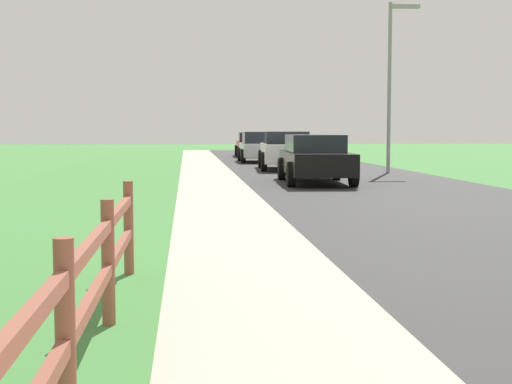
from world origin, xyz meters
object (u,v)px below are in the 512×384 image
parked_suv_black (315,158)px  street_lamp (392,72)px  parked_car_silver (259,147)px  parked_car_red (252,144)px  parked_car_white (286,150)px

parked_suv_black → street_lamp: size_ratio=0.80×
parked_car_silver → parked_suv_black: bearing=-89.0°
parked_car_red → parked_suv_black: bearing=-90.1°
street_lamp → parked_suv_black: bearing=-126.4°
parked_suv_black → parked_car_white: bearing=89.1°
parked_car_white → street_lamp: bearing=-35.5°
parked_car_red → parked_car_white: bearing=-89.7°
parked_car_white → street_lamp: size_ratio=0.78×
parked_car_silver → street_lamp: size_ratio=0.69×
parked_car_white → parked_car_silver: parked_car_white is taller
parked_suv_black → parked_car_red: size_ratio=1.00×
street_lamp → parked_car_silver: bearing=112.3°
parked_suv_black → parked_car_white: 7.73m
parked_suv_black → parked_car_silver: (-0.27, 14.97, -0.01)m
parked_car_red → street_lamp: (3.72, -17.82, 3.02)m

